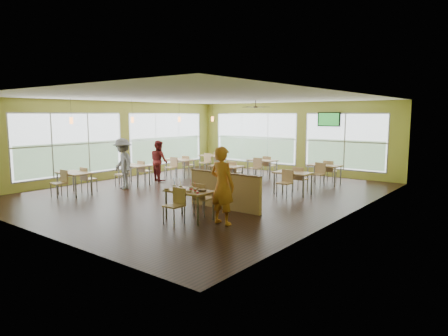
# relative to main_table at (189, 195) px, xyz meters

# --- Properties ---
(room) EXTENTS (12.00, 12.04, 3.20)m
(room) POSITION_rel_main_table_xyz_m (-2.00, 3.00, 0.97)
(room) COLOR black
(room) RESTS_ON ground
(window_bays) EXTENTS (9.24, 10.24, 2.38)m
(window_bays) POSITION_rel_main_table_xyz_m (-4.65, 6.08, 0.85)
(window_bays) COLOR white
(window_bays) RESTS_ON room
(main_table) EXTENTS (1.22, 1.52, 0.87)m
(main_table) POSITION_rel_main_table_xyz_m (0.00, 0.00, 0.00)
(main_table) COLOR tan
(main_table) RESTS_ON floor
(half_wall_divider) EXTENTS (2.40, 0.14, 1.04)m
(half_wall_divider) POSITION_rel_main_table_xyz_m (0.00, 1.45, -0.11)
(half_wall_divider) COLOR tan
(half_wall_divider) RESTS_ON floor
(dining_tables) EXTENTS (6.92, 8.72, 0.87)m
(dining_tables) POSITION_rel_main_table_xyz_m (-3.05, 4.71, -0.00)
(dining_tables) COLOR tan
(dining_tables) RESTS_ON floor
(pendant_lights) EXTENTS (0.11, 7.31, 0.86)m
(pendant_lights) POSITION_rel_main_table_xyz_m (-5.20, 3.68, 1.82)
(pendant_lights) COLOR #2D2119
(pendant_lights) RESTS_ON ceiling
(ceiling_fan) EXTENTS (1.25, 1.25, 0.29)m
(ceiling_fan) POSITION_rel_main_table_xyz_m (-2.00, 6.00, 2.32)
(ceiling_fan) COLOR #2D2119
(ceiling_fan) RESTS_ON ceiling
(tv_backwall) EXTENTS (1.00, 0.07, 0.60)m
(tv_backwall) POSITION_rel_main_table_xyz_m (-0.20, 8.90, 1.82)
(tv_backwall) COLOR black
(tv_backwall) RESTS_ON wall_back
(man_plaid) EXTENTS (0.71, 0.48, 1.89)m
(man_plaid) POSITION_rel_main_table_xyz_m (0.92, 0.18, 0.31)
(man_plaid) COLOR #CA4116
(man_plaid) RESTS_ON floor
(patron_maroon) EXTENTS (0.94, 0.82, 1.63)m
(patron_maroon) POSITION_rel_main_table_xyz_m (-5.08, 3.69, 0.18)
(patron_maroon) COLOR maroon
(patron_maroon) RESTS_ON floor
(patron_grey) EXTENTS (1.33, 1.00, 1.82)m
(patron_grey) POSITION_rel_main_table_xyz_m (-4.77, 1.66, 0.28)
(patron_grey) COLOR slate
(patron_grey) RESTS_ON floor
(cup_blue) EXTENTS (0.09, 0.09, 0.31)m
(cup_blue) POSITION_rel_main_table_xyz_m (-0.38, -0.15, 0.18)
(cup_blue) COLOR white
(cup_blue) RESTS_ON main_table
(cup_yellow) EXTENTS (0.09, 0.09, 0.34)m
(cup_yellow) POSITION_rel_main_table_xyz_m (-0.17, -0.14, 0.19)
(cup_yellow) COLOR white
(cup_yellow) RESTS_ON main_table
(cup_red_near) EXTENTS (0.09, 0.09, 0.34)m
(cup_red_near) POSITION_rel_main_table_xyz_m (0.13, -0.08, 0.19)
(cup_red_near) COLOR white
(cup_red_near) RESTS_ON main_table
(cup_red_far) EXTENTS (0.08, 0.08, 0.30)m
(cup_red_far) POSITION_rel_main_table_xyz_m (0.33, -0.14, 0.18)
(cup_red_far) COLOR white
(cup_red_far) RESTS_ON main_table
(food_basket) EXTENTS (0.23, 0.23, 0.05)m
(food_basket) POSITION_rel_main_table_xyz_m (0.36, 0.07, 0.15)
(food_basket) COLOR black
(food_basket) RESTS_ON main_table
(ketchup_cup) EXTENTS (0.06, 0.06, 0.03)m
(ketchup_cup) POSITION_rel_main_table_xyz_m (0.43, -0.17, 0.13)
(ketchup_cup) COLOR #A60716
(ketchup_cup) RESTS_ON main_table
(wrapper_left) EXTENTS (0.16, 0.14, 0.04)m
(wrapper_left) POSITION_rel_main_table_xyz_m (-0.51, -0.29, 0.14)
(wrapper_left) COLOR olive
(wrapper_left) RESTS_ON main_table
(wrapper_mid) EXTENTS (0.26, 0.25, 0.05)m
(wrapper_mid) POSITION_rel_main_table_xyz_m (0.02, 0.20, 0.14)
(wrapper_mid) COLOR olive
(wrapper_mid) RESTS_ON main_table
(wrapper_right) EXTENTS (0.17, 0.16, 0.04)m
(wrapper_right) POSITION_rel_main_table_xyz_m (0.15, -0.18, 0.14)
(wrapper_right) COLOR olive
(wrapper_right) RESTS_ON main_table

